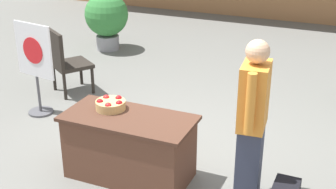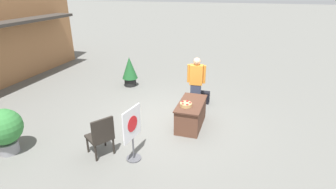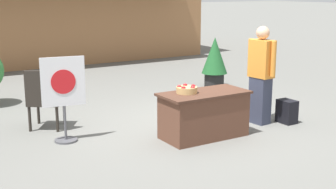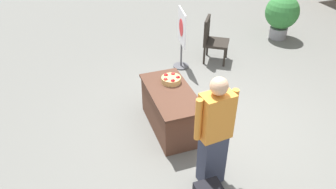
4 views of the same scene
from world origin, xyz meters
The scene contains 9 objects.
ground_plane centered at (0.00, 0.00, 0.00)m, with size 120.00×120.00×0.00m, color slate.
display_table centered at (-0.24, -0.74, 0.38)m, with size 1.45×0.71×0.75m.
apple_basket centered at (-0.51, -0.64, 0.81)m, with size 0.33×0.33×0.13m.
person_visitor centered at (1.09, -0.61, 0.89)m, with size 0.30×0.61×1.74m.
backpack centered at (1.52, -0.85, 0.21)m, with size 0.24×0.34×0.42m.
poster_board centered at (-2.23, 0.22, 0.77)m, with size 0.68×0.36×1.35m.
patio_chair centered at (-2.30, 1.02, 0.58)m, with size 0.76×0.76×1.05m.
potted_plant_far_left centered at (2.34, 2.39, 0.67)m, with size 0.63×0.63×1.22m.
potted_plant_near_left centered at (-2.89, 3.32, 0.68)m, with size 0.88×0.88×1.17m.
Camera 2 is at (-7.01, -2.10, 3.89)m, focal length 28.00 mm.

